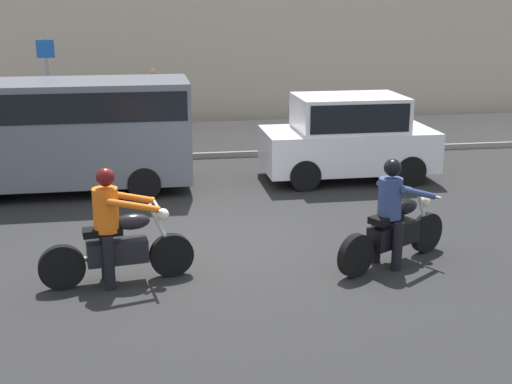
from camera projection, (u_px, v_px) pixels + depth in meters
name	position (u px, v px, depth m)	size (l,w,h in m)	color
ground_plane	(220.00, 240.00, 11.00)	(80.00, 80.00, 0.00)	black
sidewalk_slab	(187.00, 139.00, 18.57)	(40.00, 4.40, 0.14)	gray
motorcycle_with_rider_denim_blue	(393.00, 222.00, 9.85)	(1.96, 1.19, 1.59)	black
motorcycle_with_rider_orange_stripe	(115.00, 237.00, 9.19)	(2.09, 0.73, 1.63)	black
parked_van_slate_gray	(63.00, 128.00, 13.46)	(4.97, 1.96, 2.21)	slate
parked_hatchback_white	(348.00, 137.00, 14.48)	(3.61, 1.76, 1.80)	silver
street_sign_post	(48.00, 81.00, 17.30)	(0.44, 0.08, 2.64)	gray
pedestrian_bystander	(154.00, 95.00, 18.90)	(0.34, 0.34, 1.77)	black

